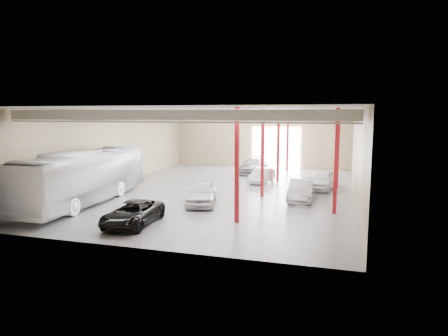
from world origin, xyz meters
The scene contains 8 objects.
depot_shell centered at (0.13, 0.48, 4.98)m, with size 22.12×32.12×7.06m.
coach_bus centered at (-8.50, -8.00, 1.97)m, with size 3.31×14.14×3.94m, color white.
black_sedan centered at (-2.00, -12.37, 0.71)m, with size 2.36×5.13×1.42m, color black.
car_row_a centered at (0.07, -6.00, 0.86)m, with size 2.02×5.02×1.71m, color silver.
car_row_b centered at (2.50, 4.50, 0.70)m, with size 1.48×4.23×1.39m, color silver.
car_row_c centered at (0.37, 10.40, 0.84)m, with size 2.35×5.79×1.68m, color slate.
car_right_near centered at (6.95, -2.48, 0.83)m, with size 1.76×5.05×1.66m, color #B7B6BC.
car_right_far centered at (8.26, 2.72, 0.86)m, with size 2.03×5.04×1.72m, color white.
Camera 1 is at (9.84, -33.08, 6.62)m, focal length 32.00 mm.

